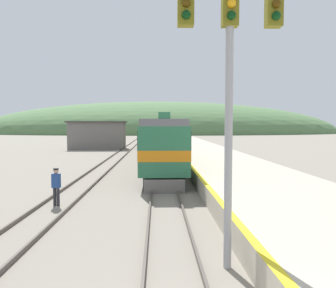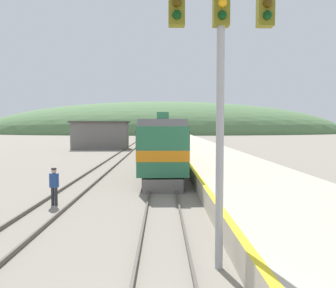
% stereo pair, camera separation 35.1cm
% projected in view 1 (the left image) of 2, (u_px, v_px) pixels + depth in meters
% --- Properties ---
extents(track_main, '(1.52, 180.00, 0.16)m').
position_uv_depth(track_main, '(159.00, 141.00, 74.05)').
color(track_main, '#4C443D').
rests_on(track_main, ground).
extents(track_siding, '(1.52, 180.00, 0.16)m').
position_uv_depth(track_siding, '(137.00, 141.00, 73.88)').
color(track_siding, '#4C443D').
rests_on(track_siding, ground).
extents(platform, '(6.48, 140.00, 0.88)m').
position_uv_depth(platform, '(190.00, 145.00, 54.24)').
color(platform, '#B2A893').
rests_on(platform, ground).
extents(distant_hills, '(164.66, 74.10, 28.36)m').
position_uv_depth(distant_hills, '(158.00, 133.00, 150.33)').
color(distant_hills, '#517547').
rests_on(distant_hills, ground).
extents(station_shed, '(8.81, 4.52, 4.29)m').
position_uv_depth(station_shed, '(98.00, 135.00, 50.54)').
color(station_shed, slate).
rests_on(station_shed, ground).
extents(express_train_lead_car, '(2.90, 21.07, 4.39)m').
position_uv_depth(express_train_lead_car, '(162.00, 143.00, 27.71)').
color(express_train_lead_car, black).
rests_on(express_train_lead_car, ground).
extents(carriage_second, '(2.89, 20.99, 4.03)m').
position_uv_depth(carriage_second, '(160.00, 135.00, 49.80)').
color(carriage_second, black).
rests_on(carriage_second, ground).
extents(carriage_third, '(2.89, 20.99, 4.03)m').
position_uv_depth(carriage_third, '(159.00, 132.00, 71.62)').
color(carriage_third, black).
rests_on(carriage_third, ground).
extents(carriage_fourth, '(2.89, 20.99, 4.03)m').
position_uv_depth(carriage_fourth, '(159.00, 130.00, 93.44)').
color(carriage_fourth, black).
rests_on(carriage_fourth, ground).
extents(signal_mast_main, '(3.30, 0.42, 8.15)m').
position_uv_depth(signal_mast_main, '(230.00, 48.00, 8.12)').
color(signal_mast_main, '#9E9EA3').
rests_on(signal_mast_main, ground).
extents(track_worker, '(0.40, 0.29, 1.73)m').
position_uv_depth(track_worker, '(56.00, 184.00, 14.92)').
color(track_worker, '#2D2D33').
rests_on(track_worker, ground).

